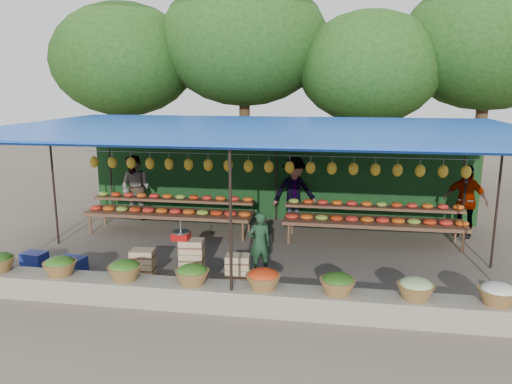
% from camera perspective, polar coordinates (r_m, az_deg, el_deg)
% --- Properties ---
extents(ground, '(60.00, 60.00, 0.00)m').
position_cam_1_polar(ground, '(11.07, 0.40, -7.17)').
color(ground, brown).
rests_on(ground, ground).
extents(stone_curb, '(10.60, 0.55, 0.40)m').
position_cam_1_polar(stone_curb, '(8.49, -2.60, -11.98)').
color(stone_curb, '#6F6A59').
rests_on(stone_curb, ground).
extents(stall_canopy, '(10.80, 6.60, 2.82)m').
position_cam_1_polar(stall_canopy, '(10.56, 0.48, 6.77)').
color(stall_canopy, black).
rests_on(stall_canopy, ground).
extents(produce_baskets, '(8.98, 0.58, 0.34)m').
position_cam_1_polar(produce_baskets, '(8.36, -3.30, -9.65)').
color(produce_baskets, brown).
rests_on(produce_baskets, stone_curb).
extents(netting_backdrop, '(10.60, 0.06, 2.50)m').
position_cam_1_polar(netting_backdrop, '(13.78, 2.48, 2.06)').
color(netting_backdrop, '#17411D').
rests_on(netting_backdrop, ground).
extents(tree_row, '(16.51, 5.50, 7.12)m').
position_cam_1_polar(tree_row, '(16.47, 5.70, 15.73)').
color(tree_row, '#3D2716').
rests_on(tree_row, ground).
extents(fruit_table_left, '(4.21, 0.95, 0.93)m').
position_cam_1_polar(fruit_table_left, '(12.75, -9.75, -1.89)').
color(fruit_table_left, '#512F20').
rests_on(fruit_table_left, ground).
extents(fruit_table_right, '(4.21, 0.95, 0.93)m').
position_cam_1_polar(fruit_table_right, '(12.09, 13.28, -2.82)').
color(fruit_table_right, '#512F20').
rests_on(fruit_table_right, ground).
extents(crate_counter, '(2.38, 0.38, 0.77)m').
position_cam_1_polar(crate_counter, '(9.80, -7.49, -7.98)').
color(crate_counter, tan).
rests_on(crate_counter, ground).
extents(weighing_scale, '(0.34, 0.34, 0.36)m').
position_cam_1_polar(weighing_scale, '(9.68, -8.58, -4.87)').
color(weighing_scale, '#B90E0E').
rests_on(weighing_scale, crate_counter).
extents(vendor_seated, '(0.54, 0.45, 1.25)m').
position_cam_1_polar(vendor_seated, '(9.84, 0.43, -5.83)').
color(vendor_seated, '#1B3C22').
rests_on(vendor_seated, ground).
extents(customer_left, '(1.01, 0.86, 1.80)m').
position_cam_1_polar(customer_left, '(14.04, -13.60, 0.46)').
color(customer_left, slate).
rests_on(customer_left, ground).
extents(customer_mid, '(1.35, 1.11, 1.82)m').
position_cam_1_polar(customer_mid, '(13.19, 4.41, 0.07)').
color(customer_mid, slate).
rests_on(customer_mid, ground).
extents(customer_right, '(1.13, 0.87, 1.78)m').
position_cam_1_polar(customer_right, '(13.20, 22.79, -0.94)').
color(customer_right, slate).
rests_on(customer_right, ground).
extents(blue_crate_front, '(0.62, 0.50, 0.33)m').
position_cam_1_polar(blue_crate_front, '(10.63, -20.42, -7.87)').
color(blue_crate_front, navy).
rests_on(blue_crate_front, ground).
extents(blue_crate_back, '(0.51, 0.39, 0.28)m').
position_cam_1_polar(blue_crate_back, '(11.36, -23.99, -7.01)').
color(blue_crate_back, navy).
rests_on(blue_crate_back, ground).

